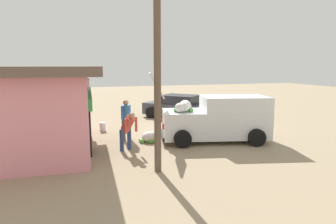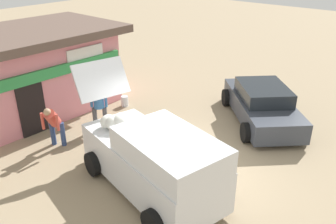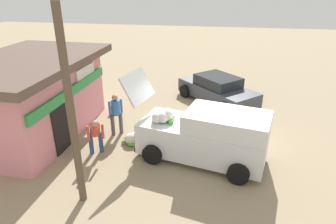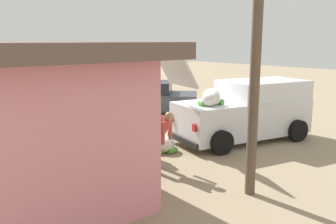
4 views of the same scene
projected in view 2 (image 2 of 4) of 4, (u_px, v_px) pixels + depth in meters
The scene contains 8 objects.
ground_plane at pixel (173, 158), 10.41m from camera, with size 60.00×60.00×0.00m, color #9E896B.
storefront_bar at pixel (31, 70), 12.82m from camera, with size 6.61×4.42×3.04m.
delivery_van at pixel (153, 159), 8.66m from camera, with size 2.81×5.00×2.79m.
parked_sedan at pixel (262, 104), 12.37m from camera, with size 4.23×4.17×1.34m.
vendor_standing at pixel (99, 104), 11.57m from camera, with size 0.48×0.48×1.67m.
customer_bending at pixel (54, 123), 10.62m from camera, with size 0.69×0.64×1.43m.
unloaded_banana_pile at pixel (102, 140), 11.00m from camera, with size 0.74×0.83×0.42m.
paint_bucket at pixel (125, 101), 13.70m from camera, with size 0.28×0.28×0.41m, color silver.
Camera 2 is at (-6.87, -5.52, 5.70)m, focal length 37.55 mm.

